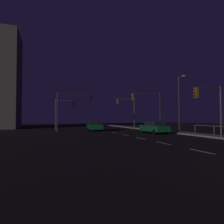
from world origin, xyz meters
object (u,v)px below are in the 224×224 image
Objects in this scene: car_oncoming at (95,126)px; traffic_light_mid_left at (73,104)px; car at (154,127)px; traffic_light_mid_right at (64,109)px; street_lamp_median at (180,99)px; traffic_light_far_center at (209,101)px; traffic_light_overhead_east at (127,107)px; traffic_light_near_left at (148,103)px.

car_oncoming is 4.79m from traffic_light_mid_left.
car is 0.90× the size of traffic_light_mid_right.
car_oncoming is 5.49m from traffic_light_mid_right.
car is 12.12m from traffic_light_mid_left.
car is 4.93m from street_lamp_median.
traffic_light_far_center is at bearing -55.07° from traffic_light_mid_right.
traffic_light_near_left is (-0.26, -8.79, -0.00)m from traffic_light_overhead_east.
traffic_light_far_center is (7.43, -15.27, 2.73)m from car_oncoming.
traffic_light_mid_right is at bearing 158.32° from car_oncoming.
traffic_light_mid_left is (-10.73, -5.51, -0.10)m from traffic_light_overhead_east.
car is 0.79× the size of traffic_light_near_left.
street_lamp_median reaches higher than traffic_light_overhead_east.
car_oncoming is 0.79× the size of traffic_light_near_left.
traffic_light_mid_left is at bearing 143.89° from car.
car_oncoming is 9.30m from traffic_light_overhead_east.
car_oncoming is 0.62× the size of street_lamp_median.
car and car_oncoming have the same top height.
car is 14.35m from traffic_light_mid_right.
street_lamp_median is (1.73, 6.60, 0.91)m from traffic_light_far_center.
street_lamp_median reaches higher than traffic_light_mid_left.
traffic_light_near_left is 1.16× the size of traffic_light_far_center.
street_lamp_median is at bearing 75.27° from traffic_light_far_center.
traffic_light_mid_left is (-10.47, 3.28, -0.10)m from traffic_light_near_left.
car_oncoming is 0.92× the size of traffic_light_far_center.
traffic_light_mid_right is 0.87× the size of traffic_light_mid_left.
traffic_light_mid_left is at bearing -167.01° from car_oncoming.
traffic_light_mid_right reaches higher than car.
traffic_light_overhead_east is 0.80× the size of street_lamp_median.
traffic_light_mid_right is 1.02× the size of traffic_light_far_center.
car_oncoming is 13.13m from street_lamp_median.
traffic_light_overhead_east reaches higher than car_oncoming.
car is at bearing -42.10° from traffic_light_mid_right.
traffic_light_near_left is 1.00× the size of traffic_light_mid_left.
traffic_light_near_left reaches higher than car.
street_lamp_median reaches higher than traffic_light_mid_right.
car is 0.62× the size of street_lamp_median.
traffic_light_mid_right reaches higher than car_oncoming.
traffic_light_overhead_east is at bearing 90.41° from traffic_light_far_center.
car_oncoming is at bearing 12.99° from traffic_light_mid_left.
traffic_light_mid_right is (-11.76, -2.94, -0.70)m from traffic_light_overhead_east.
traffic_light_overhead_east reaches higher than car.
traffic_light_mid_left is 1.16× the size of traffic_light_far_center.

